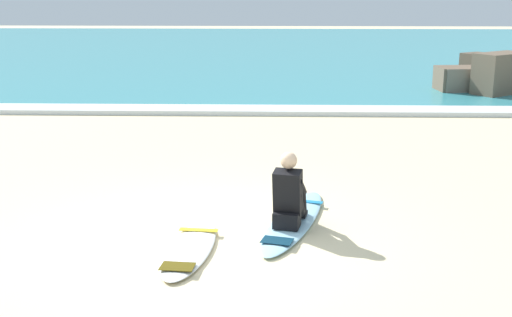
% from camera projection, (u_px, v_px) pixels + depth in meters
% --- Properties ---
extents(ground_plane, '(80.00, 80.00, 0.00)m').
position_uv_depth(ground_plane, '(209.00, 239.00, 8.26)').
color(ground_plane, beige).
extents(sea, '(80.00, 28.00, 0.10)m').
position_uv_depth(sea, '(257.00, 52.00, 29.42)').
color(sea, teal).
rests_on(sea, ground).
extents(breaking_foam, '(80.00, 0.90, 0.11)m').
position_uv_depth(breaking_foam, '(242.00, 110.00, 16.17)').
color(breaking_foam, white).
rests_on(breaking_foam, ground).
extents(surfboard_main, '(1.17, 2.61, 0.08)m').
position_uv_depth(surfboard_main, '(293.00, 221.00, 8.78)').
color(surfboard_main, '#9ED1E5').
rests_on(surfboard_main, ground).
extents(surfer_seated, '(0.48, 0.75, 0.95)m').
position_uv_depth(surfer_seated, '(289.00, 197.00, 8.46)').
color(surfer_seated, black).
rests_on(surfer_seated, surfboard_main).
extents(surfboard_spare_near, '(0.69, 1.89, 0.08)m').
position_uv_depth(surfboard_spare_near, '(189.00, 249.00, 7.86)').
color(surfboard_spare_near, white).
rests_on(surfboard_spare_near, ground).
extents(rock_outcrop_distant, '(2.38, 2.96, 1.19)m').
position_uv_depth(rock_outcrop_distant, '(480.00, 76.00, 18.78)').
color(rock_outcrop_distant, brown).
rests_on(rock_outcrop_distant, ground).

